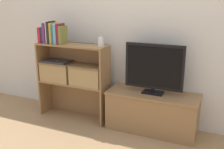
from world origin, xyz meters
TOP-DOWN VIEW (x-y plane):
  - ground_plane at (0.00, 0.00)m, footprint 16.00×16.00m
  - wall_back at (0.00, 0.41)m, footprint 10.00×0.05m
  - tv_stand at (0.46, 0.19)m, footprint 0.98×0.39m
  - tv at (0.46, 0.19)m, footprint 0.62×0.14m
  - bookshelf_lower_tier at (-0.51, 0.19)m, footprint 0.86×0.26m
  - bookshelf_upper_tier at (-0.51, 0.19)m, footprint 0.86×0.26m
  - book_crimson at (-0.89, 0.10)m, footprint 0.04×0.15m
  - book_navy at (-0.86, 0.10)m, footprint 0.03×0.13m
  - book_plum at (-0.82, 0.10)m, footprint 0.03×0.15m
  - book_ivory at (-0.79, 0.10)m, footprint 0.02×0.13m
  - book_charcoal at (-0.76, 0.10)m, footprint 0.03×0.15m
  - book_mustard at (-0.73, 0.10)m, footprint 0.03×0.14m
  - book_teal at (-0.70, 0.10)m, footprint 0.02×0.14m
  - book_skyblue at (-0.67, 0.10)m, footprint 0.04×0.15m
  - book_maroon at (-0.63, 0.10)m, footprint 0.03×0.14m
  - book_olive at (-0.60, 0.10)m, footprint 0.03×0.15m
  - baby_monitor at (-0.13, 0.13)m, footprint 0.05×0.03m
  - storage_basket_left at (-0.71, 0.12)m, footprint 0.39×0.23m
  - storage_basket_right at (-0.30, 0.12)m, footprint 0.39×0.23m
  - laptop at (-0.71, 0.12)m, footprint 0.32×0.21m

SIDE VIEW (x-z plane):
  - ground_plane at x=0.00m, z-range 0.00..0.00m
  - tv_stand at x=0.46m, z-range 0.00..0.44m
  - bookshelf_lower_tier at x=-0.51m, z-range 0.06..0.51m
  - storage_basket_left at x=-0.71m, z-range 0.46..0.69m
  - storage_basket_right at x=-0.30m, z-range 0.46..0.69m
  - laptop at x=-0.71m, z-range 0.68..0.70m
  - tv at x=0.46m, z-range 0.45..0.98m
  - bookshelf_upper_tier at x=-0.51m, z-range 0.51..0.96m
  - baby_monitor at x=-0.13m, z-range 0.89..1.02m
  - book_crimson at x=-0.89m, z-range 0.90..1.09m
  - book_navy at x=-0.86m, z-range 0.90..1.09m
  - book_teal at x=-0.70m, z-range 0.90..1.11m
  - book_olive at x=-0.60m, z-range 0.90..1.11m
  - book_skyblue at x=-0.67m, z-range 0.90..1.14m
  - book_maroon at x=-0.63m, z-range 0.90..1.14m
  - book_plum at x=-0.82m, z-range 0.90..1.14m
  - book_mustard at x=-0.73m, z-range 0.90..1.14m
  - book_ivory at x=-0.79m, z-range 0.90..1.16m
  - book_charcoal at x=-0.76m, z-range 0.90..1.16m
  - wall_back at x=0.00m, z-range 0.00..2.40m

